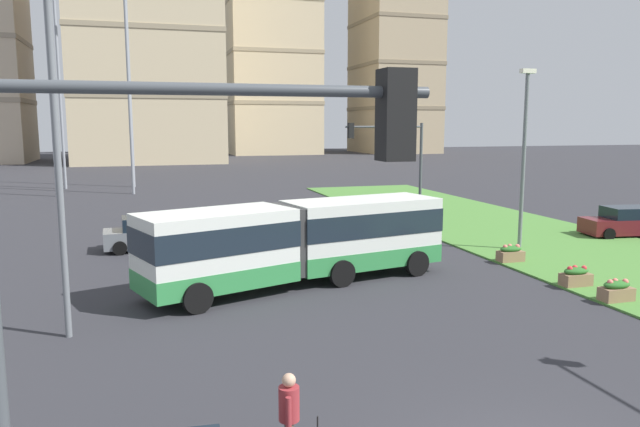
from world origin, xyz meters
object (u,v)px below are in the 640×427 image
object	(u,v)px
apartment_tower_westcentre	(145,38)
apartment_tower_eastcentre	(395,24)
pedestrian_crossing	(289,414)
streetlight_left	(57,151)
traffic_light_far_right	(396,157)
flower_planter_3	(576,276)
car_maroon_sedan	(626,222)
traffic_light_near_left	(146,318)
flower_planter_2	(616,290)
articulated_bus	(299,240)
apartment_tower_centre	(269,33)
flower_planter_4	(511,253)
car_grey_wagon	(151,234)
streetlight_median	(524,152)

from	to	relation	value
apartment_tower_westcentre	apartment_tower_eastcentre	distance (m)	52.57
pedestrian_crossing	streetlight_left	bearing A→B (deg)	118.48
traffic_light_far_right	flower_planter_3	bearing A→B (deg)	-81.22
car_maroon_sedan	streetlight_left	distance (m)	28.13
traffic_light_near_left	flower_planter_2	bearing A→B (deg)	35.95
articulated_bus	apartment_tower_centre	world-z (taller)	apartment_tower_centre
articulated_bus	flower_planter_4	bearing A→B (deg)	4.38
flower_planter_2	traffic_light_far_right	bearing A→B (deg)	97.57
traffic_light_near_left	traffic_light_far_right	world-z (taller)	traffic_light_near_left
apartment_tower_westcentre	car_grey_wagon	bearing A→B (deg)	-90.88
apartment_tower_eastcentre	apartment_tower_westcentre	bearing A→B (deg)	-159.96
articulated_bus	traffic_light_near_left	distance (m)	17.31
traffic_light_near_left	streetlight_left	distance (m)	12.81
apartment_tower_centre	car_grey_wagon	bearing A→B (deg)	-105.22
flower_planter_4	streetlight_left	bearing A→B (deg)	-165.82
car_maroon_sedan	traffic_light_near_left	distance (m)	32.16
traffic_light_near_left	car_grey_wagon	bearing A→B (deg)	89.25
apartment_tower_westcentre	apartment_tower_centre	bearing A→B (deg)	42.50
traffic_light_near_left	streetlight_left	xyz separation A→B (m)	(-2.14, 12.60, 0.83)
traffic_light_near_left	streetlight_median	bearing A→B (deg)	48.38
apartment_tower_eastcentre	traffic_light_far_right	bearing A→B (deg)	-113.28
streetlight_left	traffic_light_far_right	bearing A→B (deg)	39.03
flower_planter_2	traffic_light_far_right	distance (m)	14.70
articulated_bus	pedestrian_crossing	world-z (taller)	articulated_bus
car_maroon_sedan	streetlight_median	xyz separation A→B (m)	(-7.54, -1.51, 3.87)
flower_planter_2	traffic_light_far_right	size ratio (longest dim) A/B	0.18
pedestrian_crossing	apartment_tower_eastcentre	distance (m)	119.84
car_maroon_sedan	car_grey_wagon	world-z (taller)	same
traffic_light_near_left	streetlight_median	xyz separation A→B (m)	(16.93, 19.05, 0.27)
traffic_light_far_right	flower_planter_4	bearing A→B (deg)	-76.92
articulated_bus	traffic_light_far_right	bearing A→B (deg)	48.82
pedestrian_crossing	traffic_light_near_left	size ratio (longest dim) A/B	0.27
traffic_light_near_left	traffic_light_far_right	bearing A→B (deg)	62.25
car_maroon_sedan	apartment_tower_westcentre	size ratio (longest dim) A/B	0.12
pedestrian_crossing	flower_planter_4	bearing A→B (deg)	44.29
flower_planter_3	apartment_tower_centre	world-z (taller)	apartment_tower_centre
pedestrian_crossing	flower_planter_3	bearing A→B (deg)	33.28
traffic_light_near_left	streetlight_left	world-z (taller)	streetlight_left
car_grey_wagon	streetlight_median	size ratio (longest dim) A/B	0.54
flower_planter_2	apartment_tower_westcentre	size ratio (longest dim) A/B	0.03
flower_planter_3	flower_planter_2	bearing A→B (deg)	-90.00
apartment_tower_westcentre	apartment_tower_eastcentre	xyz separation A→B (m)	(48.97, 17.86, 6.85)
flower_planter_4	streetlight_left	size ratio (longest dim) A/B	0.12
streetlight_left	apartment_tower_centre	distance (m)	107.82
car_grey_wagon	flower_planter_2	bearing A→B (deg)	-42.36
articulated_bus	traffic_light_near_left	world-z (taller)	traffic_light_near_left
traffic_light_far_right	articulated_bus	bearing A→B (deg)	-131.18
car_maroon_sedan	flower_planter_2	bearing A→B (deg)	-134.34
articulated_bus	streetlight_median	world-z (taller)	streetlight_median
pedestrian_crossing	traffic_light_near_left	xyz separation A→B (m)	(-2.26, -4.48, 3.36)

